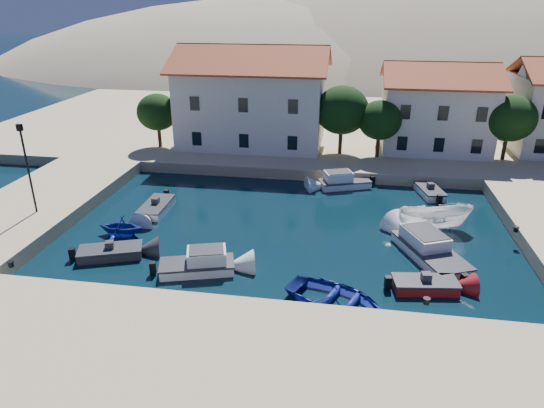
{
  "coord_description": "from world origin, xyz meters",
  "views": [
    {
      "loc": [
        3.76,
        -20.01,
        14.66
      ],
      "look_at": [
        -1.06,
        9.65,
        2.0
      ],
      "focal_mm": 32.0,
      "sensor_mm": 36.0,
      "label": 1
    }
  ],
  "objects_px": {
    "lamppost": "(26,160)",
    "boat_east": "(433,229)",
    "building_left": "(253,95)",
    "cabin_cruiser_south": "(197,264)",
    "building_mid": "(436,106)",
    "cabin_cruiser_east": "(431,251)",
    "rowboat_south": "(335,305)"
  },
  "relations": [
    {
      "from": "cabin_cruiser_east",
      "to": "boat_east",
      "type": "distance_m",
      "value": 4.3
    },
    {
      "from": "building_mid",
      "to": "lamppost",
      "type": "distance_m",
      "value": 36.21
    },
    {
      "from": "building_mid",
      "to": "cabin_cruiser_east",
      "type": "bearing_deg",
      "value": -97.5
    },
    {
      "from": "building_mid",
      "to": "rowboat_south",
      "type": "distance_m",
      "value": 29.22
    },
    {
      "from": "lamppost",
      "to": "rowboat_south",
      "type": "distance_m",
      "value": 22.59
    },
    {
      "from": "cabin_cruiser_east",
      "to": "building_left",
      "type": "bearing_deg",
      "value": 12.32
    },
    {
      "from": "boat_east",
      "to": "rowboat_south",
      "type": "bearing_deg",
      "value": 138.07
    },
    {
      "from": "rowboat_south",
      "to": "boat_east",
      "type": "bearing_deg",
      "value": -9.76
    },
    {
      "from": "building_mid",
      "to": "boat_east",
      "type": "relative_size",
      "value": 2.07
    },
    {
      "from": "boat_east",
      "to": "lamppost",
      "type": "bearing_deg",
      "value": 87.71
    },
    {
      "from": "lamppost",
      "to": "cabin_cruiser_east",
      "type": "bearing_deg",
      "value": -1.16
    },
    {
      "from": "cabin_cruiser_south",
      "to": "cabin_cruiser_east",
      "type": "bearing_deg",
      "value": -0.75
    },
    {
      "from": "rowboat_south",
      "to": "cabin_cruiser_south",
      "type": "bearing_deg",
      "value": 98.01
    },
    {
      "from": "rowboat_south",
      "to": "cabin_cruiser_east",
      "type": "xyz_separation_m",
      "value": [
        5.56,
        5.96,
        0.48
      ]
    },
    {
      "from": "lamppost",
      "to": "cabin_cruiser_south",
      "type": "distance_m",
      "value": 14.39
    },
    {
      "from": "lamppost",
      "to": "boat_east",
      "type": "relative_size",
      "value": 1.23
    },
    {
      "from": "building_left",
      "to": "rowboat_south",
      "type": "xyz_separation_m",
      "value": [
        9.6,
        -26.5,
        -5.94
      ]
    },
    {
      "from": "building_left",
      "to": "cabin_cruiser_east",
      "type": "xyz_separation_m",
      "value": [
        15.17,
        -20.54,
        -5.46
      ]
    },
    {
      "from": "cabin_cruiser_south",
      "to": "rowboat_south",
      "type": "distance_m",
      "value": 8.38
    },
    {
      "from": "rowboat_south",
      "to": "cabin_cruiser_east",
      "type": "relative_size",
      "value": 0.85
    },
    {
      "from": "lamppost",
      "to": "cabin_cruiser_south",
      "type": "relative_size",
      "value": 1.34
    },
    {
      "from": "lamppost",
      "to": "building_mid",
      "type": "bearing_deg",
      "value": 35.45
    },
    {
      "from": "lamppost",
      "to": "cabin_cruiser_east",
      "type": "height_order",
      "value": "lamppost"
    },
    {
      "from": "building_left",
      "to": "boat_east",
      "type": "height_order",
      "value": "building_left"
    },
    {
      "from": "building_left",
      "to": "rowboat_south",
      "type": "height_order",
      "value": "building_left"
    },
    {
      "from": "building_left",
      "to": "lamppost",
      "type": "distance_m",
      "value": 23.1
    },
    {
      "from": "building_left",
      "to": "building_mid",
      "type": "xyz_separation_m",
      "value": [
        18.0,
        1.0,
        -0.71
      ]
    },
    {
      "from": "lamppost",
      "to": "boat_east",
      "type": "xyz_separation_m",
      "value": [
        27.47,
        3.65,
        -4.75
      ]
    },
    {
      "from": "rowboat_south",
      "to": "building_mid",
      "type": "bearing_deg",
      "value": 5.33
    },
    {
      "from": "cabin_cruiser_south",
      "to": "boat_east",
      "type": "height_order",
      "value": "cabin_cruiser_south"
    },
    {
      "from": "rowboat_south",
      "to": "building_left",
      "type": "bearing_deg",
      "value": 42.23
    },
    {
      "from": "building_left",
      "to": "boat_east",
      "type": "relative_size",
      "value": 2.9
    }
  ]
}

